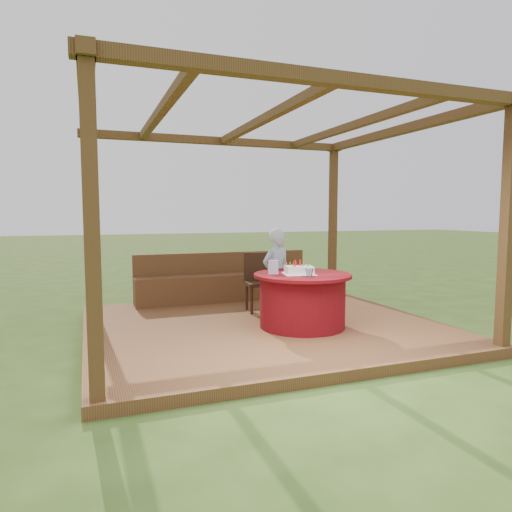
% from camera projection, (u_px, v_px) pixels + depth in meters
% --- Properties ---
extents(ground, '(60.00, 60.00, 0.00)m').
position_uv_depth(ground, '(262.00, 332.00, 6.10)').
color(ground, '#324D19').
rests_on(ground, ground).
extents(deck, '(4.50, 4.00, 0.12)m').
position_uv_depth(deck, '(263.00, 327.00, 6.10)').
color(deck, brown).
rests_on(deck, ground).
extents(pergola, '(4.50, 4.00, 2.72)m').
position_uv_depth(pergola, '(263.00, 149.00, 5.88)').
color(pergola, brown).
rests_on(pergola, deck).
extents(bench, '(3.00, 0.42, 0.80)m').
position_uv_depth(bench, '(226.00, 285.00, 7.67)').
color(bench, brown).
rests_on(bench, deck).
extents(table, '(1.25, 1.25, 0.69)m').
position_uv_depth(table, '(302.00, 300.00, 5.87)').
color(table, maroon).
rests_on(table, deck).
extents(chair, '(0.47, 0.47, 0.87)m').
position_uv_depth(chair, '(259.00, 279.00, 6.86)').
color(chair, '#361E11').
rests_on(chair, deck).
extents(elderly_woman, '(0.49, 0.38, 1.25)m').
position_uv_depth(elderly_woman, '(276.00, 272.00, 6.50)').
color(elderly_woman, '#9ED0EB').
rests_on(elderly_woman, deck).
extents(birthday_cake, '(0.46, 0.46, 0.18)m').
position_uv_depth(birthday_cake, '(299.00, 270.00, 5.80)').
color(birthday_cake, white).
rests_on(birthday_cake, table).
extents(gift_bag, '(0.14, 0.12, 0.18)m').
position_uv_depth(gift_bag, '(273.00, 267.00, 5.80)').
color(gift_bag, '#D98CBE').
rests_on(gift_bag, table).
extents(drinking_glass, '(0.12, 0.12, 0.10)m').
position_uv_depth(drinking_glass, '(309.00, 273.00, 5.55)').
color(drinking_glass, white).
rests_on(drinking_glass, table).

